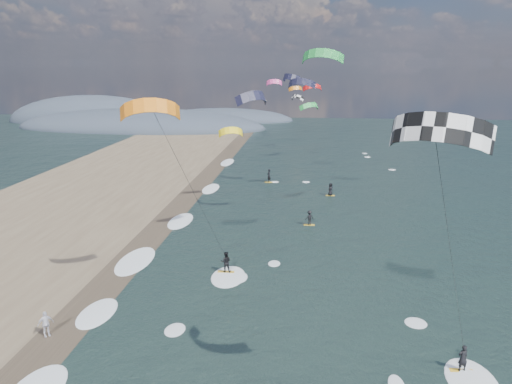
# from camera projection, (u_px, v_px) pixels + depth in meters

# --- Properties ---
(ground) EXTENTS (260.00, 260.00, 0.00)m
(ground) POSITION_uv_depth(u_px,v_px,m) (250.00, 380.00, 25.97)
(ground) COLOR black
(ground) RESTS_ON ground
(wet_sand_strip) EXTENTS (3.00, 240.00, 0.00)m
(wet_sand_strip) POSITION_uv_depth(u_px,v_px,m) (105.00, 286.00, 36.84)
(wet_sand_strip) COLOR #382D23
(wet_sand_strip) RESTS_ON ground
(coastal_hills) EXTENTS (80.00, 41.00, 15.00)m
(coastal_hills) POSITION_uv_depth(u_px,v_px,m) (133.00, 124.00, 134.45)
(coastal_hills) COLOR #3D4756
(coastal_hills) RESTS_ON ground
(kitesurfer_near_a) EXTENTS (7.63, 8.87, 14.80)m
(kitesurfer_near_a) POSITION_uv_depth(u_px,v_px,m) (444.00, 200.00, 19.68)
(kitesurfer_near_a) COLOR gold
(kitesurfer_near_a) RESTS_ON ground
(kitesurfer_near_b) EXTENTS (7.08, 8.67, 14.48)m
(kitesurfer_near_b) POSITION_uv_depth(u_px,v_px,m) (178.00, 166.00, 33.10)
(kitesurfer_near_b) COLOR gold
(kitesurfer_near_b) RESTS_ON ground
(far_kitesurfers) EXTENTS (9.31, 19.22, 1.86)m
(far_kitesurfers) POSITION_uv_depth(u_px,v_px,m) (303.00, 195.00, 59.00)
(far_kitesurfers) COLOR gold
(far_kitesurfers) RESTS_ON ground
(bg_kite_field) EXTENTS (13.00, 72.17, 9.58)m
(bg_kite_field) POSITION_uv_depth(u_px,v_px,m) (295.00, 88.00, 74.25)
(bg_kite_field) COLOR orange
(bg_kite_field) RESTS_ON ground
(shoreline_surf) EXTENTS (2.40, 79.40, 0.11)m
(shoreline_surf) POSITION_uv_depth(u_px,v_px,m) (142.00, 262.00, 41.29)
(shoreline_surf) COLOR white
(shoreline_surf) RESTS_ON ground
(beach_walker) EXTENTS (0.95, 0.94, 1.61)m
(beach_walker) POSITION_uv_depth(u_px,v_px,m) (45.00, 324.00, 29.93)
(beach_walker) COLOR silver
(beach_walker) RESTS_ON ground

